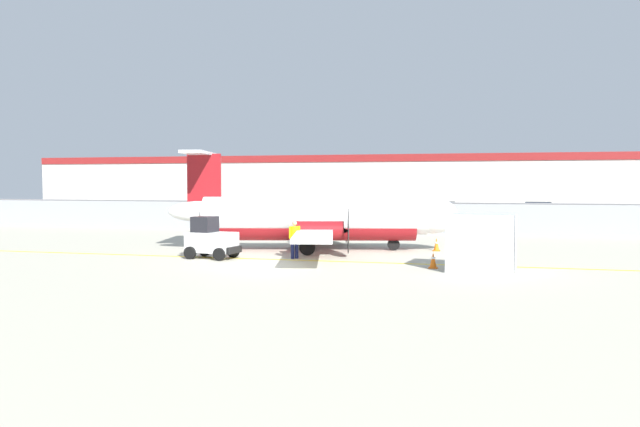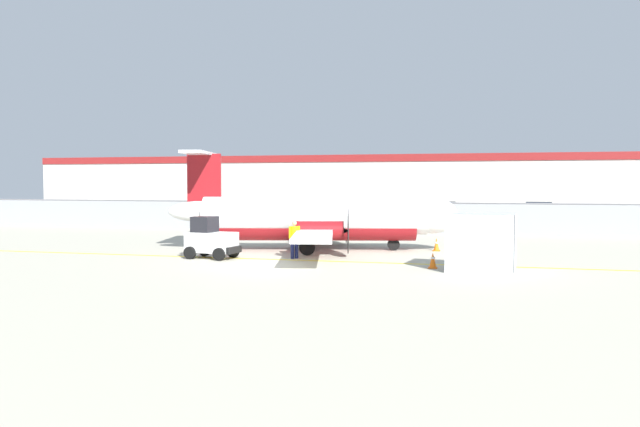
{
  "view_description": "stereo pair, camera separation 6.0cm",
  "coord_description": "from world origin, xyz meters",
  "px_view_note": "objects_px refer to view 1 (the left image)",
  "views": [
    {
      "loc": [
        7.74,
        -24.12,
        3.41
      ],
      "look_at": [
        -0.05,
        7.13,
        1.8
      ],
      "focal_mm": 35.0,
      "sensor_mm": 36.0,
      "label": 1
    },
    {
      "loc": [
        7.8,
        -24.11,
        3.41
      ],
      "look_at": [
        -0.05,
        7.13,
        1.8
      ],
      "focal_mm": 35.0,
      "sensor_mm": 36.0,
      "label": 2
    }
  ],
  "objects_px": {
    "parked_car_1": "(348,209)",
    "cargo_container": "(482,243)",
    "commuter_airplane": "(320,218)",
    "traffic_cone_near_right": "(436,245)",
    "traffic_cone_near_left": "(433,260)",
    "parked_car_0": "(225,213)",
    "baggage_tug": "(211,239)",
    "parked_car_3": "(537,211)",
    "ground_crew_worker": "(295,237)",
    "parked_car_2": "(444,210)"
  },
  "relations": [
    {
      "from": "baggage_tug",
      "to": "parked_car_2",
      "type": "distance_m",
      "value": 32.93
    },
    {
      "from": "ground_crew_worker",
      "to": "cargo_container",
      "type": "relative_size",
      "value": 0.64
    },
    {
      "from": "baggage_tug",
      "to": "cargo_container",
      "type": "distance_m",
      "value": 11.83
    },
    {
      "from": "commuter_airplane",
      "to": "parked_car_0",
      "type": "bearing_deg",
      "value": 112.45
    },
    {
      "from": "cargo_container",
      "to": "parked_car_0",
      "type": "xyz_separation_m",
      "value": [
        -20.5,
        23.83,
        -0.21
      ]
    },
    {
      "from": "parked_car_0",
      "to": "parked_car_3",
      "type": "height_order",
      "value": "same"
    },
    {
      "from": "baggage_tug",
      "to": "parked_car_1",
      "type": "xyz_separation_m",
      "value": [
        -0.24,
        32.49,
        0.04
      ]
    },
    {
      "from": "traffic_cone_near_right",
      "to": "commuter_airplane",
      "type": "bearing_deg",
      "value": -169.72
    },
    {
      "from": "traffic_cone_near_right",
      "to": "parked_car_1",
      "type": "height_order",
      "value": "parked_car_1"
    },
    {
      "from": "parked_car_1",
      "to": "parked_car_3",
      "type": "relative_size",
      "value": 0.98
    },
    {
      "from": "baggage_tug",
      "to": "cargo_container",
      "type": "xyz_separation_m",
      "value": [
        11.76,
        -1.26,
        0.24
      ]
    },
    {
      "from": "parked_car_2",
      "to": "parked_car_3",
      "type": "distance_m",
      "value": 8.16
    },
    {
      "from": "cargo_container",
      "to": "parked_car_1",
      "type": "relative_size",
      "value": 0.63
    },
    {
      "from": "commuter_airplane",
      "to": "parked_car_3",
      "type": "height_order",
      "value": "commuter_airplane"
    },
    {
      "from": "cargo_container",
      "to": "parked_car_2",
      "type": "bearing_deg",
      "value": 103.82
    },
    {
      "from": "traffic_cone_near_left",
      "to": "traffic_cone_near_right",
      "type": "bearing_deg",
      "value": 92.24
    },
    {
      "from": "ground_crew_worker",
      "to": "parked_car_0",
      "type": "xyz_separation_m",
      "value": [
        -12.41,
        21.72,
        -0.06
      ]
    },
    {
      "from": "parked_car_1",
      "to": "parked_car_0",
      "type": "bearing_deg",
      "value": 50.08
    },
    {
      "from": "traffic_cone_near_right",
      "to": "parked_car_3",
      "type": "bearing_deg",
      "value": 75.22
    },
    {
      "from": "traffic_cone_near_left",
      "to": "baggage_tug",
      "type": "bearing_deg",
      "value": 175.05
    },
    {
      "from": "traffic_cone_near_right",
      "to": "parked_car_0",
      "type": "xyz_separation_m",
      "value": [
        -18.4,
        17.05,
        0.58
      ]
    },
    {
      "from": "ground_crew_worker",
      "to": "traffic_cone_near_right",
      "type": "height_order",
      "value": "ground_crew_worker"
    },
    {
      "from": "cargo_container",
      "to": "traffic_cone_near_right",
      "type": "bearing_deg",
      "value": 115.84
    },
    {
      "from": "commuter_airplane",
      "to": "cargo_container",
      "type": "bearing_deg",
      "value": -49.01
    },
    {
      "from": "parked_car_1",
      "to": "parked_car_3",
      "type": "distance_m",
      "value": 17.09
    },
    {
      "from": "parked_car_1",
      "to": "cargo_container",
      "type": "bearing_deg",
      "value": 110.24
    },
    {
      "from": "parked_car_0",
      "to": "parked_car_1",
      "type": "height_order",
      "value": "same"
    },
    {
      "from": "parked_car_1",
      "to": "commuter_airplane",
      "type": "bearing_deg",
      "value": 99.2
    },
    {
      "from": "commuter_airplane",
      "to": "traffic_cone_near_right",
      "type": "xyz_separation_m",
      "value": [
        5.7,
        1.03,
        -1.29
      ]
    },
    {
      "from": "parked_car_3",
      "to": "baggage_tug",
      "type": "bearing_deg",
      "value": 66.92
    },
    {
      "from": "parked_car_3",
      "to": "cargo_container",
      "type": "bearing_deg",
      "value": 85.63
    },
    {
      "from": "commuter_airplane",
      "to": "parked_car_2",
      "type": "distance_m",
      "value": 27.68
    },
    {
      "from": "traffic_cone_near_right",
      "to": "parked_car_0",
      "type": "distance_m",
      "value": 25.09
    },
    {
      "from": "baggage_tug",
      "to": "parked_car_0",
      "type": "height_order",
      "value": "baggage_tug"
    },
    {
      "from": "commuter_airplane",
      "to": "cargo_container",
      "type": "relative_size",
      "value": 5.97
    },
    {
      "from": "traffic_cone_near_right",
      "to": "baggage_tug",
      "type": "bearing_deg",
      "value": -150.24
    },
    {
      "from": "cargo_container",
      "to": "parked_car_3",
      "type": "distance_m",
      "value": 34.4
    },
    {
      "from": "cargo_container",
      "to": "parked_car_3",
      "type": "bearing_deg",
      "value": 90.11
    },
    {
      "from": "baggage_tug",
      "to": "traffic_cone_near_right",
      "type": "height_order",
      "value": "baggage_tug"
    },
    {
      "from": "parked_car_1",
      "to": "traffic_cone_near_right",
      "type": "bearing_deg",
      "value": 110.82
    },
    {
      "from": "traffic_cone_near_left",
      "to": "parked_car_0",
      "type": "xyz_separation_m",
      "value": [
        -18.65,
        23.43,
        0.58
      ]
    },
    {
      "from": "traffic_cone_near_left",
      "to": "parked_car_2",
      "type": "bearing_deg",
      "value": 92.03
    },
    {
      "from": "cargo_container",
      "to": "parked_car_1",
      "type": "height_order",
      "value": "cargo_container"
    },
    {
      "from": "traffic_cone_near_right",
      "to": "parked_car_2",
      "type": "height_order",
      "value": "parked_car_2"
    },
    {
      "from": "cargo_container",
      "to": "traffic_cone_near_right",
      "type": "relative_size",
      "value": 4.18
    },
    {
      "from": "baggage_tug",
      "to": "cargo_container",
      "type": "bearing_deg",
      "value": 2.07
    },
    {
      "from": "ground_crew_worker",
      "to": "parked_car_0",
      "type": "bearing_deg",
      "value": 169.1
    },
    {
      "from": "ground_crew_worker",
      "to": "parked_car_3",
      "type": "bearing_deg",
      "value": 116.92
    },
    {
      "from": "ground_crew_worker",
      "to": "parked_car_2",
      "type": "relative_size",
      "value": 0.4
    },
    {
      "from": "traffic_cone_near_left",
      "to": "parked_car_0",
      "type": "relative_size",
      "value": 0.15
    }
  ]
}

